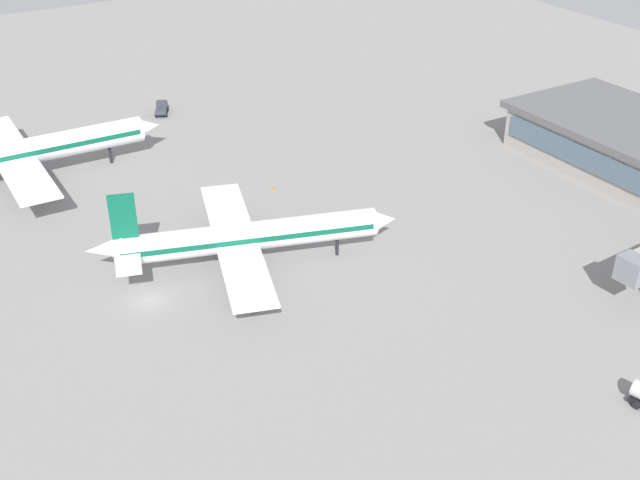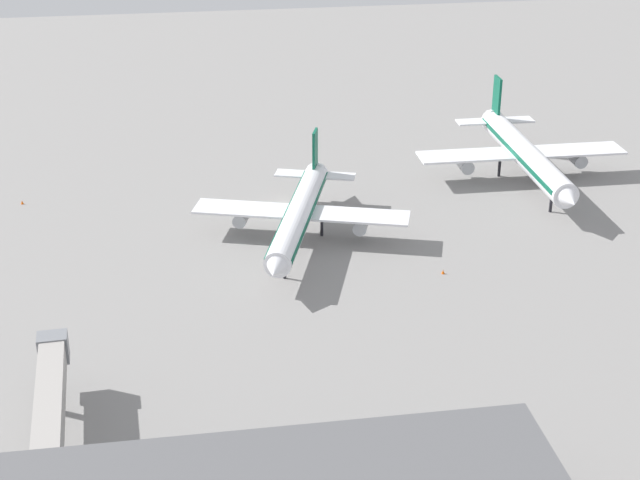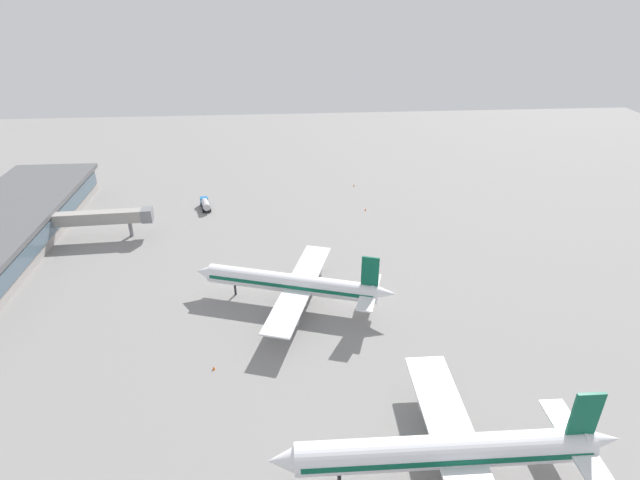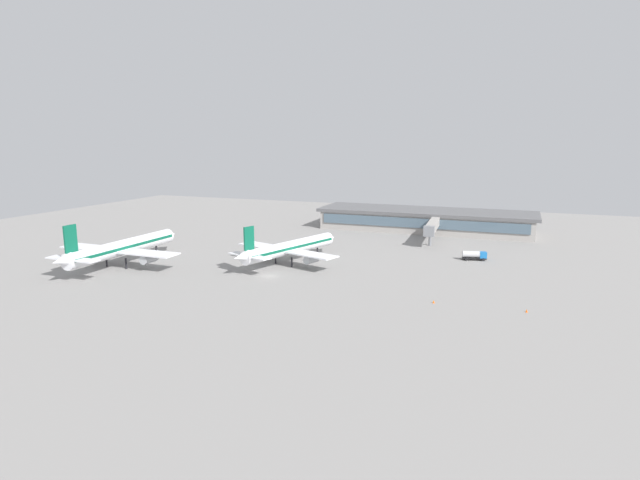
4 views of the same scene
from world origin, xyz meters
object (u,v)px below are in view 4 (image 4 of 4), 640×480
pushback_tractor (146,239)px  safety_cone_mid_apron (434,302)px  safety_cone_near_gate (254,248)px  safety_cone_far_side (527,311)px  airplane_taxiing (289,248)px  fuel_truck (474,255)px  airplane_at_gate (122,248)px

pushback_tractor → safety_cone_mid_apron: size_ratio=7.98×
safety_cone_near_gate → safety_cone_mid_apron: 66.87m
safety_cone_near_gate → safety_cone_far_side: (-75.28, 32.55, 0.00)m
safety_cone_near_gate → airplane_taxiing: bearing=142.8°
airplane_taxiing → fuel_truck: 50.12m
safety_cone_mid_apron → safety_cone_far_side: bearing=-177.8°
pushback_tractor → safety_cone_near_gate: (-37.90, -2.47, -0.67)m
airplane_taxiing → pushback_tractor: (55.29, -10.72, -3.30)m
safety_cone_near_gate → pushback_tractor: bearing=3.7°
airplane_at_gate → fuel_truck: bearing=-64.3°
safety_cone_near_gate → safety_cone_mid_apron: (-58.04, 33.21, 0.00)m
safety_cone_far_side → pushback_tractor: bearing=-14.9°
airplane_taxiing → safety_cone_far_side: (-57.89, 19.37, -3.97)m
fuel_truck → safety_cone_far_side: 43.24m
airplane_taxiing → safety_cone_mid_apron: size_ratio=62.70×
pushback_tractor → fuel_truck: size_ratio=0.73×
airplane_taxiing → fuel_truck: bearing=-46.4°
safety_cone_near_gate → safety_cone_far_side: size_ratio=1.00×
safety_cone_near_gate → safety_cone_far_side: 82.02m
airplane_taxiing → airplane_at_gate: bearing=131.5°
safety_cone_mid_apron → airplane_at_gate: bearing=-1.9°
airplane_at_gate → safety_cone_near_gate: airplane_at_gate is taller
airplane_taxiing → safety_cone_mid_apron: 45.49m
safety_cone_mid_apron → safety_cone_near_gate: bearing=-29.8°
airplane_at_gate → safety_cone_near_gate: (-21.85, -30.53, -4.44)m
pushback_tractor → safety_cone_mid_apron: pushback_tractor is taller
airplane_at_gate → safety_cone_mid_apron: (-79.89, 2.68, -4.44)m
pushback_tractor → airplane_at_gate: bearing=146.1°
airplane_taxiing → safety_cone_far_side: bearing=-90.8°
safety_cone_far_side → fuel_truck: bearing=-72.6°
airplane_at_gate → safety_cone_far_side: size_ratio=71.32×
safety_cone_mid_apron → safety_cone_far_side: same height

